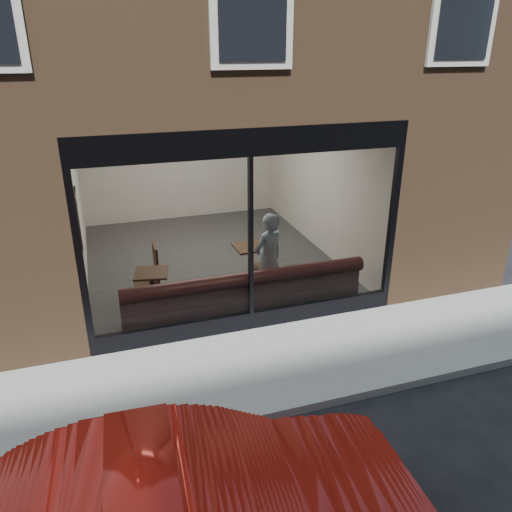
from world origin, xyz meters
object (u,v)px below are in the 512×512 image
object	(u,v)px
banquette	(244,305)
cafe_chair_left	(147,283)
cafe_table_right	(250,247)
cafe_chair_right	(262,266)
person	(268,260)
cafe_table_left	(151,273)

from	to	relation	value
banquette	cafe_chair_left	bearing A→B (deg)	137.52
cafe_table_right	cafe_chair_left	distance (m)	2.01
cafe_chair_left	cafe_chair_right	size ratio (longest dim) A/B	1.29
person	cafe_chair_left	distance (m)	2.31
banquette	cafe_chair_right	size ratio (longest dim) A/B	10.86
cafe_chair_left	cafe_chair_right	bearing A→B (deg)	-179.25
person	cafe_chair_left	xyz separation A→B (m)	(-1.99, 1.01, -0.60)
cafe_chair_right	person	bearing A→B (deg)	80.92
person	cafe_table_left	bearing A→B (deg)	-34.00
banquette	cafe_table_left	bearing A→B (deg)	156.08
banquette	cafe_table_left	xyz separation A→B (m)	(-1.42, 0.63, 0.52)
cafe_chair_left	cafe_table_left	bearing A→B (deg)	92.09
cafe_chair_left	cafe_table_right	bearing A→B (deg)	176.63
cafe_chair_left	cafe_chair_right	distance (m)	2.23
banquette	cafe_table_left	size ratio (longest dim) A/B	7.36
banquette	cafe_table_left	distance (m)	1.63
cafe_table_left	cafe_chair_right	bearing A→B (deg)	18.38
cafe_table_right	cafe_chair_right	world-z (taller)	cafe_table_right
person	cafe_chair_right	size ratio (longest dim) A/B	4.57
person	cafe_chair_left	bearing A→B (deg)	-51.77
person	cafe_table_right	distance (m)	0.91
cafe_table_right	cafe_chair_left	bearing A→B (deg)	176.80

